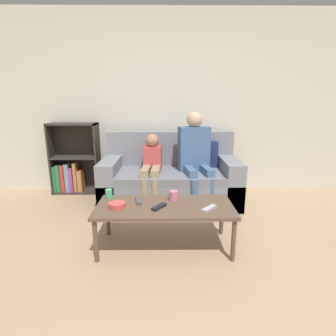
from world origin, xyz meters
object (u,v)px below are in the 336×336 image
object	(u,v)px
bookshelf	(73,166)
person_child	(152,165)
cup_near	(173,196)
tv_remote_1	(159,207)
tv_remote_2	(209,208)
snack_bowl	(117,205)
tv_remote_0	(139,201)
person_adult	(195,152)
cup_far	(109,194)
couch	(171,179)
coffee_table	(165,209)

from	to	relation	value
bookshelf	person_child	xyz separation A→B (m)	(1.21, -0.52, 0.13)
cup_near	tv_remote_1	world-z (taller)	cup_near
tv_remote_2	snack_bowl	distance (m)	0.82
tv_remote_0	snack_bowl	xyz separation A→B (m)	(-0.18, -0.14, 0.01)
person_adult	cup_far	distance (m)	1.35
tv_remote_1	tv_remote_2	distance (m)	0.44
tv_remote_0	couch	bearing A→B (deg)	63.40
cup_far	tv_remote_1	size ratio (longest dim) A/B	0.52
coffee_table	cup_near	distance (m)	0.17
person_child	cup_near	distance (m)	0.98
cup_far	tv_remote_0	world-z (taller)	cup_far
tv_remote_2	couch	bearing A→B (deg)	146.73
cup_far	tv_remote_2	xyz separation A→B (m)	(0.94, -0.30, -0.03)
couch	tv_remote_2	xyz separation A→B (m)	(0.31, -1.31, 0.12)
tv_remote_0	coffee_table	bearing A→B (deg)	-29.88
snack_bowl	tv_remote_2	bearing A→B (deg)	-3.60
couch	tv_remote_0	size ratio (longest dim) A/B	10.27
bookshelf	tv_remote_2	xyz separation A→B (m)	(1.77, -1.69, 0.02)
coffee_table	cup_near	world-z (taller)	cup_near
coffee_table	person_adult	size ratio (longest dim) A/B	1.03
tv_remote_1	bookshelf	bearing A→B (deg)	163.83
cup_far	snack_bowl	size ratio (longest dim) A/B	0.57
tv_remote_0	tv_remote_1	xyz separation A→B (m)	(0.20, -0.15, 0.00)
coffee_table	person_adult	xyz separation A→B (m)	(0.40, 1.13, 0.32)
person_adult	cup_far	bearing A→B (deg)	-144.71
snack_bowl	bookshelf	bearing A→B (deg)	120.17
tv_remote_1	cup_near	bearing A→B (deg)	89.09
person_child	cup_far	bearing A→B (deg)	-110.66
cup_near	snack_bowl	distance (m)	0.54
person_adult	tv_remote_2	bearing A→B (deg)	-99.55
cup_near	tv_remote_0	distance (m)	0.34
tv_remote_0	snack_bowl	bearing A→B (deg)	-153.04
cup_near	cup_far	xyz separation A→B (m)	(-0.63, 0.07, -0.00)
couch	person_child	distance (m)	0.37
snack_bowl	couch	bearing A→B (deg)	68.14
bookshelf	cup_near	distance (m)	2.08
couch	person_adult	world-z (taller)	person_adult
person_adult	cup_far	xyz separation A→B (m)	(-0.95, -0.93, -0.24)
cup_far	person_adult	bearing A→B (deg)	44.55
tv_remote_0	tv_remote_1	distance (m)	0.25
bookshelf	couch	bearing A→B (deg)	-14.74
snack_bowl	tv_remote_0	bearing A→B (deg)	37.35
person_child	cup_near	size ratio (longest dim) A/B	9.84
person_child	cup_far	size ratio (longest dim) A/B	10.76
bookshelf	tv_remote_1	bearing A→B (deg)	-51.17
tv_remote_1	snack_bowl	distance (m)	0.38
bookshelf	snack_bowl	size ratio (longest dim) A/B	6.93
cup_near	tv_remote_0	size ratio (longest dim) A/B	0.54
couch	tv_remote_0	distance (m)	1.17
cup_near	tv_remote_1	bearing A→B (deg)	-125.91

